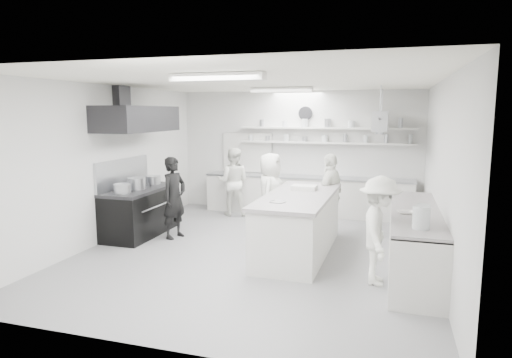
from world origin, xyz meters
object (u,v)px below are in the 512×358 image
(stove, at_px, (140,213))
(cook_back, at_px, (233,182))
(back_counter, at_px, (306,196))
(prep_island, at_px, (299,225))
(cook_stove, at_px, (174,198))
(right_counter, at_px, (414,241))

(stove, relative_size, cook_back, 1.10)
(back_counter, height_order, cook_back, cook_back)
(cook_back, bearing_deg, prep_island, 121.10)
(cook_stove, height_order, cook_back, cook_back)
(back_counter, xyz_separation_m, cook_stove, (-2.12, -2.81, 0.35))
(right_counter, xyz_separation_m, cook_back, (-4.03, 2.79, 0.35))
(stove, relative_size, cook_stove, 1.11)
(stove, distance_m, cook_back, 2.53)
(back_counter, height_order, cook_stove, cook_stove)
(back_counter, relative_size, cook_back, 3.05)
(stove, distance_m, prep_island, 3.34)
(back_counter, relative_size, right_counter, 1.52)
(stove, xyz_separation_m, cook_back, (1.22, 2.19, 0.37))
(cook_stove, relative_size, cook_back, 0.99)
(right_counter, height_order, cook_back, cook_back)
(stove, bearing_deg, right_counter, -6.52)
(stove, bearing_deg, prep_island, -4.42)
(stove, xyz_separation_m, cook_stove, (0.78, -0.01, 0.36))
(cook_stove, bearing_deg, cook_back, 3.86)
(stove, height_order, cook_back, cook_back)
(right_counter, bearing_deg, back_counter, 124.65)
(cook_stove, bearing_deg, right_counter, -82.34)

